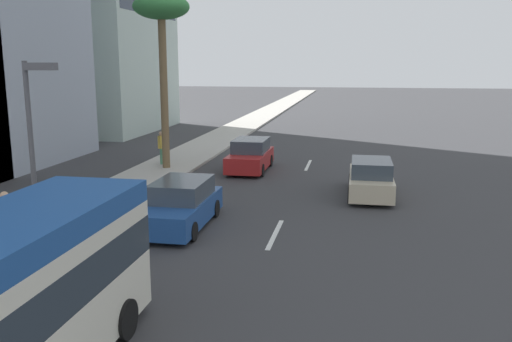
{
  "coord_description": "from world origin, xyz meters",
  "views": [
    {
      "loc": [
        -2.47,
        -2.48,
        5.57
      ],
      "look_at": [
        19.16,
        1.51,
        1.18
      ],
      "focal_mm": 37.73,
      "sensor_mm": 36.0,
      "label": 1
    }
  ],
  "objects_px": {
    "minibus_third": "(19,295)",
    "pedestrian_near_lamp": "(6,218)",
    "street_lamp": "(35,136)",
    "car_fourth": "(181,205)",
    "pedestrian_mid_block": "(161,146)",
    "car_lead": "(371,179)",
    "palm_tree": "(161,16)",
    "car_second": "(250,156)"
  },
  "relations": [
    {
      "from": "minibus_third",
      "to": "palm_tree",
      "type": "distance_m",
      "value": 20.55
    },
    {
      "from": "car_fourth",
      "to": "pedestrian_mid_block",
      "type": "bearing_deg",
      "value": -156.52
    },
    {
      "from": "pedestrian_near_lamp",
      "to": "palm_tree",
      "type": "height_order",
      "value": "palm_tree"
    },
    {
      "from": "car_second",
      "to": "street_lamp",
      "type": "bearing_deg",
      "value": -12.34
    },
    {
      "from": "car_lead",
      "to": "car_second",
      "type": "xyz_separation_m",
      "value": [
        4.61,
        6.15,
        0.03
      ]
    },
    {
      "from": "palm_tree",
      "to": "street_lamp",
      "type": "bearing_deg",
      "value": -174.73
    },
    {
      "from": "car_lead",
      "to": "pedestrian_mid_block",
      "type": "bearing_deg",
      "value": 66.93
    },
    {
      "from": "car_lead",
      "to": "pedestrian_mid_block",
      "type": "distance_m",
      "value": 12.12
    },
    {
      "from": "pedestrian_mid_block",
      "to": "street_lamp",
      "type": "distance_m",
      "value": 14.89
    },
    {
      "from": "car_fourth",
      "to": "pedestrian_mid_block",
      "type": "height_order",
      "value": "pedestrian_mid_block"
    },
    {
      "from": "minibus_third",
      "to": "pedestrian_near_lamp",
      "type": "height_order",
      "value": "minibus_third"
    },
    {
      "from": "pedestrian_near_lamp",
      "to": "pedestrian_mid_block",
      "type": "bearing_deg",
      "value": 143.91
    },
    {
      "from": "pedestrian_mid_block",
      "to": "street_lamp",
      "type": "relative_size",
      "value": 0.33
    },
    {
      "from": "pedestrian_near_lamp",
      "to": "street_lamp",
      "type": "height_order",
      "value": "street_lamp"
    },
    {
      "from": "car_fourth",
      "to": "street_lamp",
      "type": "relative_size",
      "value": 0.83
    },
    {
      "from": "pedestrian_near_lamp",
      "to": "street_lamp",
      "type": "bearing_deg",
      "value": 39.45
    },
    {
      "from": "palm_tree",
      "to": "pedestrian_mid_block",
      "type": "bearing_deg",
      "value": 32.76
    },
    {
      "from": "minibus_third",
      "to": "car_fourth",
      "type": "distance_m",
      "value": 9.6
    },
    {
      "from": "pedestrian_near_lamp",
      "to": "street_lamp",
      "type": "xyz_separation_m",
      "value": [
        -0.28,
        -1.3,
        2.48
      ]
    },
    {
      "from": "pedestrian_near_lamp",
      "to": "car_lead",
      "type": "bearing_deg",
      "value": 93.68
    },
    {
      "from": "car_lead",
      "to": "minibus_third",
      "type": "distance_m",
      "value": 16.54
    },
    {
      "from": "car_second",
      "to": "pedestrian_near_lamp",
      "type": "xyz_separation_m",
      "value": [
        -14.14,
        4.46,
        0.38
      ]
    },
    {
      "from": "minibus_third",
      "to": "street_lamp",
      "type": "relative_size",
      "value": 1.16
    },
    {
      "from": "minibus_third",
      "to": "street_lamp",
      "type": "xyz_separation_m",
      "value": [
        5.44,
        3.0,
        1.96
      ]
    },
    {
      "from": "car_lead",
      "to": "pedestrian_near_lamp",
      "type": "relative_size",
      "value": 2.51
    },
    {
      "from": "street_lamp",
      "to": "car_fourth",
      "type": "bearing_deg",
      "value": -33.31
    },
    {
      "from": "palm_tree",
      "to": "street_lamp",
      "type": "xyz_separation_m",
      "value": [
        -13.66,
        -1.26,
        -4.31
      ]
    },
    {
      "from": "minibus_third",
      "to": "pedestrian_near_lamp",
      "type": "distance_m",
      "value": 7.18
    },
    {
      "from": "pedestrian_mid_block",
      "to": "palm_tree",
      "type": "distance_m",
      "value": 6.88
    },
    {
      "from": "car_fourth",
      "to": "pedestrian_near_lamp",
      "type": "distance_m",
      "value": 5.55
    },
    {
      "from": "pedestrian_near_lamp",
      "to": "palm_tree",
      "type": "bearing_deg",
      "value": 141.56
    },
    {
      "from": "car_fourth",
      "to": "pedestrian_near_lamp",
      "type": "relative_size",
      "value": 2.52
    },
    {
      "from": "minibus_third",
      "to": "palm_tree",
      "type": "height_order",
      "value": "palm_tree"
    },
    {
      "from": "car_lead",
      "to": "palm_tree",
      "type": "height_order",
      "value": "palm_tree"
    },
    {
      "from": "street_lamp",
      "to": "palm_tree",
      "type": "bearing_deg",
      "value": 5.27
    },
    {
      "from": "pedestrian_mid_block",
      "to": "car_second",
      "type": "bearing_deg",
      "value": 114.96
    },
    {
      "from": "minibus_third",
      "to": "pedestrian_mid_block",
      "type": "xyz_separation_m",
      "value": [
        20.01,
        4.84,
        -0.53
      ]
    },
    {
      "from": "car_lead",
      "to": "pedestrian_near_lamp",
      "type": "bearing_deg",
      "value": 131.94
    },
    {
      "from": "car_fourth",
      "to": "car_lead",
      "type": "bearing_deg",
      "value": 130.82
    },
    {
      "from": "car_lead",
      "to": "street_lamp",
      "type": "height_order",
      "value": "street_lamp"
    },
    {
      "from": "minibus_third",
      "to": "pedestrian_mid_block",
      "type": "bearing_deg",
      "value": -166.4
    },
    {
      "from": "pedestrian_mid_block",
      "to": "street_lamp",
      "type": "bearing_deg",
      "value": 33.78
    }
  ]
}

